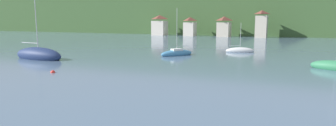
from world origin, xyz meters
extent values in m
cube|color=#38562D|center=(0.00, 151.40, 8.14)|extent=(352.00, 62.01, 16.29)
cube|color=beige|center=(-35.46, 114.49, 2.59)|extent=(4.81, 4.19, 5.18)
pyramid|color=brown|center=(-35.46, 114.49, 6.54)|extent=(5.05, 4.40, 1.47)
cube|color=beige|center=(-23.64, 114.29, 2.33)|extent=(3.67, 3.79, 4.66)
pyramid|color=brown|center=(-23.64, 114.29, 5.85)|extent=(3.85, 3.98, 1.28)
cube|color=#BCB29E|center=(-11.82, 114.72, 2.34)|extent=(3.95, 4.65, 4.68)
pyramid|color=brown|center=(-11.82, 114.72, 5.97)|extent=(4.14, 4.89, 1.38)
cube|color=#BCB29E|center=(0.00, 114.50, 3.39)|extent=(3.38, 4.22, 6.77)
pyramid|color=brown|center=(0.00, 114.50, 7.87)|extent=(3.55, 4.43, 1.18)
ellipsoid|color=#2D754C|center=(14.16, 56.07, 0.31)|extent=(5.29, 3.24, 1.39)
ellipsoid|color=white|center=(1.76, 69.25, 0.25)|extent=(4.81, 2.93, 1.11)
cylinder|color=#B7B7BC|center=(1.76, 69.25, 2.72)|extent=(0.06, 0.06, 4.32)
cylinder|color=#ADADB2|center=(0.93, 68.91, 1.08)|extent=(1.68, 0.72, 0.05)
ellipsoid|color=teal|center=(-6.08, 60.74, 0.27)|extent=(4.33, 5.35, 1.19)
cylinder|color=#B7B7BC|center=(-6.08, 60.74, 3.81)|extent=(0.07, 0.07, 6.44)
cylinder|color=#ADADB2|center=(-5.54, 61.53, 1.37)|extent=(1.12, 1.60, 0.06)
cube|color=silver|center=(-6.08, 60.74, 0.81)|extent=(1.71, 1.90, 0.44)
ellipsoid|color=navy|center=(-21.77, 49.28, 0.50)|extent=(8.41, 2.97, 2.21)
cylinder|color=#B7B7BC|center=(-21.77, 49.28, 5.42)|extent=(0.10, 0.10, 8.63)
cylinder|color=#ADADB2|center=(-23.42, 49.37, 2.14)|extent=(3.31, 0.27, 0.09)
sphere|color=red|center=(-11.88, 42.43, 0.00)|extent=(0.47, 0.47, 0.47)
camera|label=1|loc=(10.16, 22.06, 5.12)|focal=30.01mm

